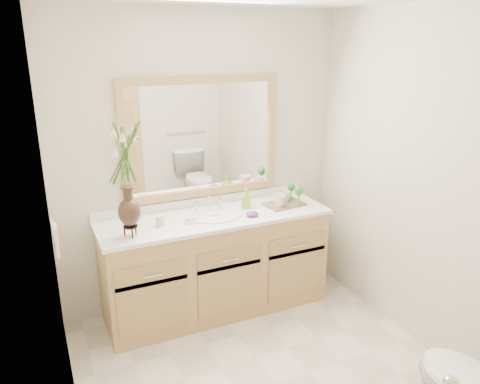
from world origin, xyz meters
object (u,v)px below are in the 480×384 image
flower_vase (126,166)px  tray (284,204)px  tumbler (160,220)px  soap_bottle (246,199)px

flower_vase → tray: size_ratio=2.35×
flower_vase → tray: flower_vase is taller
tumbler → tray: size_ratio=0.25×
flower_vase → tray: (1.31, 0.11, -0.51)m
flower_vase → soap_bottle: 1.10m
tray → flower_vase: bearing=178.5°
tumbler → tray: bearing=0.5°
soap_bottle → tray: size_ratio=0.47×
soap_bottle → tray: (0.32, -0.08, -0.07)m
flower_vase → tumbler: (0.24, 0.10, -0.47)m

